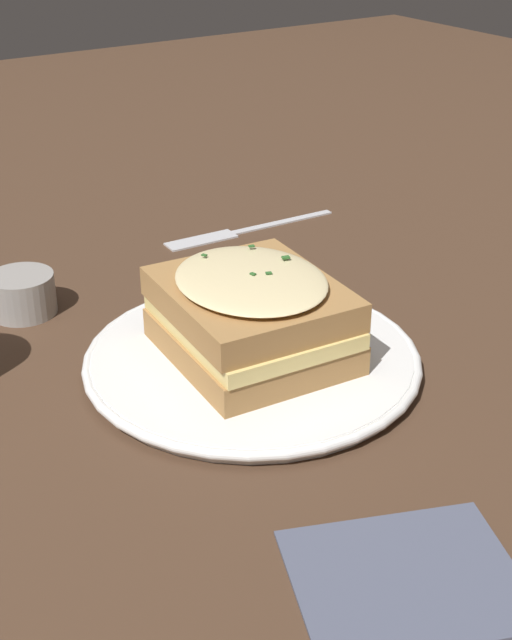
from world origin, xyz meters
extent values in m
plane|color=#473021|center=(0.00, 0.00, 0.00)|extent=(2.40, 2.40, 0.00)
cylinder|color=white|center=(0.00, 0.02, 0.01)|extent=(0.24, 0.24, 0.01)
torus|color=white|center=(0.00, 0.02, 0.01)|extent=(0.26, 0.26, 0.01)
cube|color=#A37542|center=(0.00, 0.02, 0.02)|extent=(0.13, 0.14, 0.02)
cube|color=#EAD17A|center=(0.00, 0.02, 0.04)|extent=(0.12, 0.15, 0.01)
cube|color=#A37542|center=(0.00, 0.01, 0.06)|extent=(0.13, 0.15, 0.02)
ellipsoid|color=beige|center=(0.00, 0.01, 0.07)|extent=(0.11, 0.13, 0.01)
cube|color=#2D6028|center=(-0.03, -0.03, 0.08)|extent=(0.00, 0.00, 0.00)
cube|color=#2D6028|center=(0.01, -0.03, 0.08)|extent=(0.00, 0.00, 0.00)
cube|color=#2D6028|center=(-0.04, 0.01, 0.08)|extent=(0.01, 0.01, 0.00)
cube|color=#2D6028|center=(-0.01, 0.02, 0.08)|extent=(0.01, 0.00, 0.00)
cube|color=#2D6028|center=(0.00, 0.02, 0.08)|extent=(0.00, 0.00, 0.00)
cube|color=silver|center=(-0.19, -0.22, 0.00)|extent=(0.12, 0.01, 0.00)
cube|color=silver|center=(-0.09, -0.22, 0.00)|extent=(0.07, 0.03, 0.00)
cube|color=#333335|center=(-0.08, -0.22, 0.00)|extent=(0.04, 0.00, 0.00)
cube|color=#333335|center=(-0.08, -0.22, 0.00)|extent=(0.04, 0.00, 0.00)
cube|color=#333335|center=(-0.08, -0.23, 0.00)|extent=(0.04, 0.00, 0.00)
cube|color=#4C5166|center=(0.05, 0.25, 0.00)|extent=(0.15, 0.14, 0.00)
cylinder|color=gray|center=(0.11, -0.17, 0.02)|extent=(0.06, 0.06, 0.04)
camera|label=1|loc=(0.32, 0.50, 0.35)|focal=50.00mm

